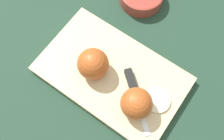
% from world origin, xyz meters
% --- Properties ---
extents(ground_plane, '(4.00, 4.00, 0.00)m').
position_xyz_m(ground_plane, '(0.00, 0.00, 0.00)').
color(ground_plane, '#1E3828').
extents(cutting_board, '(0.37, 0.23, 0.02)m').
position_xyz_m(cutting_board, '(0.00, 0.00, 0.01)').
color(cutting_board, '#D1B789').
rests_on(cutting_board, ground_plane).
extents(apple_half_left, '(0.08, 0.08, 0.08)m').
position_xyz_m(apple_half_left, '(-0.04, -0.02, 0.06)').
color(apple_half_left, '#AD4C1E').
rests_on(apple_half_left, cutting_board).
extents(apple_half_right, '(0.07, 0.07, 0.07)m').
position_xyz_m(apple_half_right, '(0.10, -0.04, 0.06)').
color(apple_half_right, '#AD4C1E').
rests_on(apple_half_right, cutting_board).
extents(knife, '(0.14, 0.11, 0.02)m').
position_xyz_m(knife, '(0.06, 0.00, 0.03)').
color(knife, silver).
rests_on(knife, cutting_board).
extents(apple_slice, '(0.06, 0.06, 0.01)m').
position_xyz_m(apple_slice, '(0.13, 0.01, 0.03)').
color(apple_slice, beige).
rests_on(apple_slice, cutting_board).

